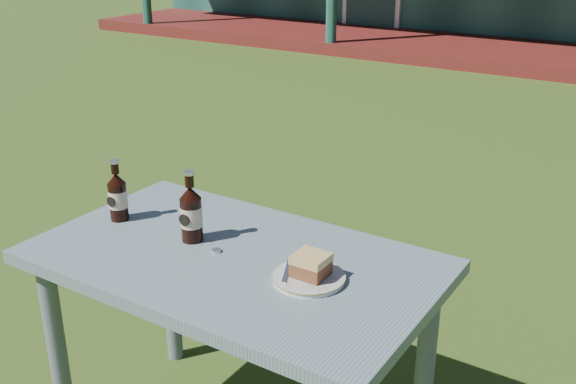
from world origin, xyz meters
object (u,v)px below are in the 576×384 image
Objects in this scene: plate at (309,277)px; cake_slice at (311,265)px; cola_bottle_near at (191,213)px; cafe_table at (234,285)px; cola_bottle_far at (118,196)px.

cake_slice is (0.00, 0.01, 0.04)m from plate.
plate is 0.44m from cola_bottle_near.
cola_bottle_near is at bearing 178.02° from cake_slice.
cafe_table is 5.82× the size of cola_bottle_far.
cafe_table is 5.88× the size of plate.
plate is at bearing -119.10° from cake_slice.
cola_bottle_near is 0.30m from cola_bottle_far.
cake_slice is (0.27, 0.00, 0.15)m from cafe_table.
cola_bottle_far is (-0.74, 0.01, 0.07)m from plate.
cola_bottle_far reaches higher than cake_slice.
cake_slice reaches higher than plate.
cola_bottle_far is at bearing 179.55° from cake_slice.
cake_slice reaches higher than cafe_table.
cafe_table is at bearing -0.73° from cola_bottle_far.
plate is at bearing -0.88° from cola_bottle_far.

